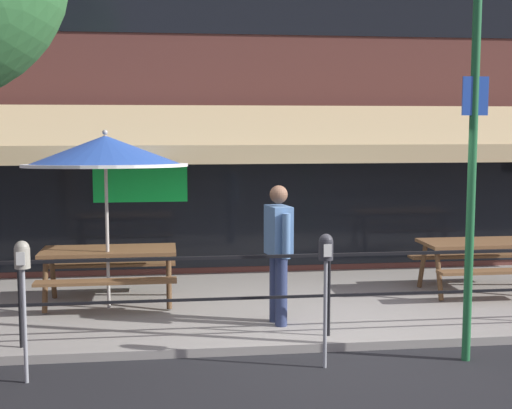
% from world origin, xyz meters
% --- Properties ---
extents(ground_plane, '(120.00, 120.00, 0.00)m').
position_xyz_m(ground_plane, '(0.00, 0.00, 0.00)').
color(ground_plane, black).
extents(patio_deck, '(15.00, 4.00, 0.10)m').
position_xyz_m(patio_deck, '(0.00, 2.00, 0.05)').
color(patio_deck, gray).
rests_on(patio_deck, ground).
extents(restaurant_building, '(15.00, 1.60, 6.70)m').
position_xyz_m(restaurant_building, '(0.00, 4.22, 3.33)').
color(restaurant_building, brown).
rests_on(restaurant_building, ground).
extents(patio_railing, '(13.84, 0.04, 0.97)m').
position_xyz_m(patio_railing, '(0.00, 0.30, 0.80)').
color(patio_railing, black).
rests_on(patio_railing, patio_deck).
extents(picnic_table_left, '(1.80, 1.42, 0.76)m').
position_xyz_m(picnic_table_left, '(-2.63, 2.11, 0.71)').
color(picnic_table_left, brown).
rests_on(picnic_table_left, patio_deck).
extents(picnic_table_centre, '(1.80, 1.42, 0.76)m').
position_xyz_m(picnic_table_centre, '(2.72, 2.09, 0.71)').
color(picnic_table_centre, brown).
rests_on(picnic_table_centre, patio_deck).
extents(patio_umbrella_left, '(2.14, 2.14, 2.38)m').
position_xyz_m(patio_umbrella_left, '(-2.63, 1.90, 2.18)').
color(patio_umbrella_left, '#B7B2A8').
rests_on(patio_umbrella_left, patio_deck).
extents(pedestrian_walking, '(0.31, 0.61, 1.71)m').
position_xyz_m(pedestrian_walking, '(-0.50, 0.88, 1.06)').
color(pedestrian_walking, navy).
rests_on(pedestrian_walking, patio_deck).
extents(parking_meter_near, '(0.15, 0.16, 1.42)m').
position_xyz_m(parking_meter_near, '(-3.24, -0.55, 1.15)').
color(parking_meter_near, gray).
rests_on(parking_meter_near, ground).
extents(parking_meter_far, '(0.15, 0.16, 1.42)m').
position_xyz_m(parking_meter_far, '(-0.22, -0.49, 1.15)').
color(parking_meter_far, gray).
rests_on(parking_meter_far, ground).
extents(street_sign_pole, '(0.28, 0.09, 3.93)m').
position_xyz_m(street_sign_pole, '(1.35, -0.45, 2.02)').
color(street_sign_pole, '#1E6033').
rests_on(street_sign_pole, ground).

